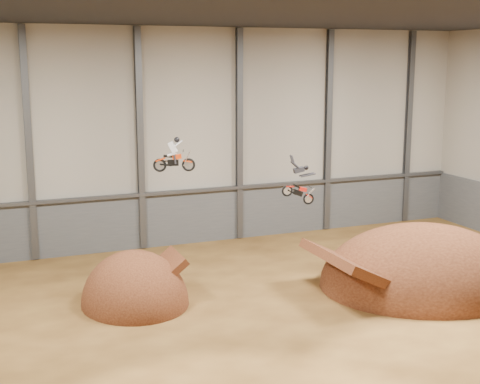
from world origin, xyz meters
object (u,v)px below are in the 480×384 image
takeoff_ramp (135,303)px  fmx_rider_a (174,153)px  fmx_rider_b (296,180)px  landing_ramp (422,285)px

takeoff_ramp → fmx_rider_a: 7.81m
takeoff_ramp → fmx_rider_b: size_ratio=2.43×
fmx_rider_a → fmx_rider_b: (6.33, -1.24, -1.63)m
takeoff_ramp → fmx_rider_a: bearing=25.0°
takeoff_ramp → landing_ramp: (15.04, -2.99, 0.00)m
landing_ramp → fmx_rider_b: bearing=154.8°
landing_ramp → fmx_rider_b: size_ratio=4.50×
takeoff_ramp → landing_ramp: size_ratio=0.54×
takeoff_ramp → fmx_rider_b: (8.82, -0.07, 5.68)m
fmx_rider_b → fmx_rider_a: bearing=177.0°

